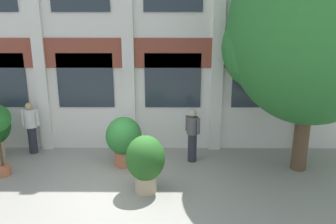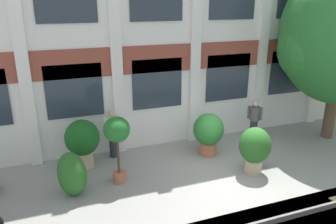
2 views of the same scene
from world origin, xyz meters
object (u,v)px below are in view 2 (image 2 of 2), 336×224
at_px(potted_plant_ribbed_drum, 82,140).
at_px(potted_plant_terracotta_small, 117,135).
at_px(potted_plant_stone_basin, 208,132).
at_px(topiary_hedge, 72,174).
at_px(potted_plant_fluted_column, 255,147).
at_px(resident_by_doorway, 254,121).
at_px(resident_watching_tracks, 113,132).

relative_size(potted_plant_ribbed_drum, potted_plant_terracotta_small, 0.79).
xyz_separation_m(potted_plant_terracotta_small, potted_plant_stone_basin, (3.18, 0.71, -0.64)).
height_order(potted_plant_terracotta_small, topiary_hedge, potted_plant_terracotta_small).
bearing_deg(potted_plant_ribbed_drum, potted_plant_terracotta_small, -55.49).
relative_size(potted_plant_ribbed_drum, topiary_hedge, 1.28).
xyz_separation_m(potted_plant_stone_basin, potted_plant_fluted_column, (0.73, -1.57, 0.00)).
xyz_separation_m(potted_plant_stone_basin, resident_by_doorway, (1.97, 0.29, 0.03)).
distance_m(resident_watching_tracks, topiary_hedge, 2.36).
bearing_deg(potted_plant_fluted_column, topiary_hedge, 173.01).
relative_size(potted_plant_terracotta_small, topiary_hedge, 1.62).
relative_size(potted_plant_terracotta_small, potted_plant_fluted_column, 1.37).
height_order(potted_plant_ribbed_drum, resident_watching_tracks, resident_watching_tracks).
bearing_deg(resident_by_doorway, potted_plant_terracotta_small, -34.18).
bearing_deg(resident_by_doorway, potted_plant_ribbed_drum, -47.29).
bearing_deg(potted_plant_terracotta_small, resident_watching_tracks, 84.28).
bearing_deg(potted_plant_terracotta_small, potted_plant_stone_basin, 12.63).
bearing_deg(potted_plant_fluted_column, resident_by_doorway, 56.30).
height_order(potted_plant_terracotta_small, resident_by_doorway, potted_plant_terracotta_small).
bearing_deg(resident_by_doorway, potted_plant_fluted_column, 11.11).
xyz_separation_m(resident_by_doorway, topiary_hedge, (-6.44, -1.22, -0.24)).
xyz_separation_m(resident_watching_tracks, topiary_hedge, (-1.46, -1.84, -0.27)).
distance_m(potted_plant_ribbed_drum, resident_watching_tracks, 1.08).
bearing_deg(potted_plant_stone_basin, potted_plant_ribbed_drum, 172.77).
distance_m(potted_plant_stone_basin, resident_watching_tracks, 3.15).
bearing_deg(potted_plant_ribbed_drum, potted_plant_fluted_column, -23.66).
bearing_deg(potted_plant_fluted_column, resident_watching_tracks, 146.51).
bearing_deg(potted_plant_terracotta_small, potted_plant_fluted_column, -12.40).
relative_size(potted_plant_ribbed_drum, potted_plant_fluted_column, 1.08).
xyz_separation_m(resident_by_doorway, resident_watching_tracks, (-4.99, 0.62, 0.03)).
distance_m(resident_by_doorway, topiary_hedge, 6.56).
xyz_separation_m(potted_plant_ribbed_drum, resident_watching_tracks, (1.00, 0.40, -0.03)).
relative_size(potted_plant_stone_basin, topiary_hedge, 1.18).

